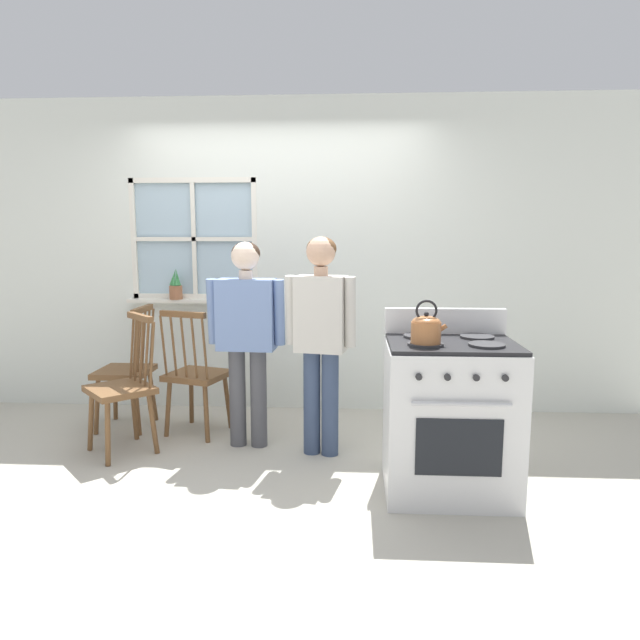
% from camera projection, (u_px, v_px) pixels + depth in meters
% --- Properties ---
extents(ground_plane, '(16.00, 16.00, 0.00)m').
position_uv_depth(ground_plane, '(257.00, 469.00, 3.79)').
color(ground_plane, '#B2AD9E').
extents(wall_back, '(6.40, 0.16, 2.70)m').
position_uv_depth(wall_back, '(286.00, 258.00, 4.97)').
color(wall_back, silver).
rests_on(wall_back, ground_plane).
extents(chair_by_window, '(0.41, 0.42, 0.99)m').
position_uv_depth(chair_by_window, '(127.00, 372.00, 4.56)').
color(chair_by_window, brown).
rests_on(chair_by_window, ground_plane).
extents(chair_near_wall, '(0.52, 0.51, 0.99)m').
position_uv_depth(chair_near_wall, '(196.00, 376.00, 4.42)').
color(chair_near_wall, brown).
rests_on(chair_near_wall, ground_plane).
extents(chair_center_cluster, '(0.58, 0.58, 0.99)m').
position_uv_depth(chair_center_cluster, '(123.00, 389.00, 4.05)').
color(chair_center_cluster, brown).
rests_on(chair_center_cluster, ground_plane).
extents(person_elderly_left, '(0.57, 0.23, 1.50)m').
position_uv_depth(person_elderly_left, '(247.00, 324.00, 4.10)').
color(person_elderly_left, '#4C4C51').
rests_on(person_elderly_left, ground_plane).
extents(person_teen_center, '(0.51, 0.27, 1.53)m').
position_uv_depth(person_teen_center, '(321.00, 326.00, 3.93)').
color(person_teen_center, '#384766').
rests_on(person_teen_center, ground_plane).
extents(stove, '(0.76, 0.68, 1.08)m').
position_uv_depth(stove, '(449.00, 415.00, 3.42)').
color(stove, silver).
rests_on(stove, ground_plane).
extents(kettle, '(0.21, 0.17, 0.25)m').
position_uv_depth(kettle, '(426.00, 328.00, 3.22)').
color(kettle, '#A86638').
rests_on(kettle, stove).
extents(potted_plant, '(0.11, 0.11, 0.27)m').
position_uv_depth(potted_plant, '(176.00, 288.00, 4.98)').
color(potted_plant, '#935B3D').
rests_on(potted_plant, wall_back).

